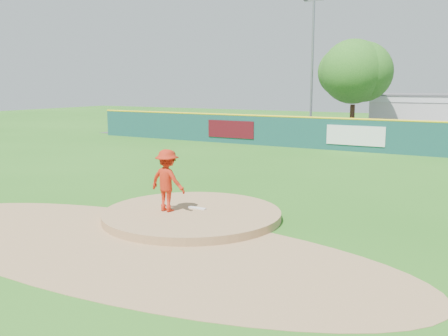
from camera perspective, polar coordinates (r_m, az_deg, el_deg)
The scene contains 11 objects.
ground at distance 15.56m, azimuth -3.67°, elevation -5.79°, with size 120.00×120.00×0.00m, color #286B19.
pitchers_mound at distance 15.56m, azimuth -3.67°, elevation -5.79°, with size 5.50×5.50×0.50m, color #9E774C.
pitching_rubber at distance 15.74m, azimuth -3.08°, elevation -4.60°, with size 0.60×0.15×0.04m, color white.
infield_dirt_arc at distance 13.27m, azimuth -10.89°, elevation -8.67°, with size 15.40×15.40×0.01m, color #9E774C.
parking_lot at distance 40.58m, azimuth 17.82°, elevation 3.31°, with size 44.00×16.00×0.02m, color #38383A.
pitcher at distance 15.35m, azimuth -6.49°, elevation -1.42°, with size 1.24×0.71×1.91m, color #B6240F.
fence_banners at distance 33.04m, azimuth 7.42°, elevation 4.08°, with size 12.34×0.04×1.20m.
playground_slide at distance 41.52m, azimuth -5.09°, elevation 5.07°, with size 1.12×3.15×1.74m.
outfield_fence at distance 31.76m, azimuth 14.50°, elevation 3.80°, with size 40.00×0.14×2.07m.
deciduous_tree at distance 38.90m, azimuth 14.61°, elevation 9.92°, with size 5.60×5.60×7.36m.
light_pole_left at distance 42.06m, azimuth 10.06°, elevation 12.07°, with size 1.75×0.25×11.00m.
Camera 1 is at (8.29, -12.51, 4.12)m, focal length 40.00 mm.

